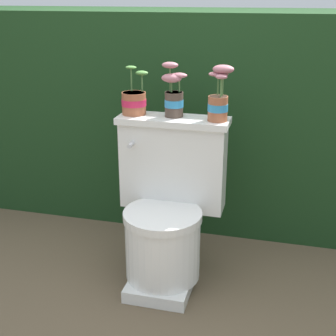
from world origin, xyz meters
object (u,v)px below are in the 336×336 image
at_px(potted_plant_left, 134,101).
at_px(potted_plant_middle, 219,99).
at_px(toilet, 167,211).
at_px(potted_plant_midleft, 174,95).

xyz_separation_m(potted_plant_left, potted_plant_middle, (0.40, -0.02, 0.04)).
bearing_deg(potted_plant_middle, potted_plant_left, 177.01).
distance_m(toilet, potted_plant_left, 0.54).
height_order(potted_plant_left, potted_plant_midleft, potted_plant_midleft).
height_order(potted_plant_left, potted_plant_middle, potted_plant_middle).
bearing_deg(toilet, potted_plant_midleft, 91.45).
distance_m(potted_plant_left, potted_plant_middle, 0.40).
height_order(toilet, potted_plant_midleft, potted_plant_midleft).
bearing_deg(toilet, potted_plant_middle, 27.68).
relative_size(toilet, potted_plant_midleft, 3.14).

